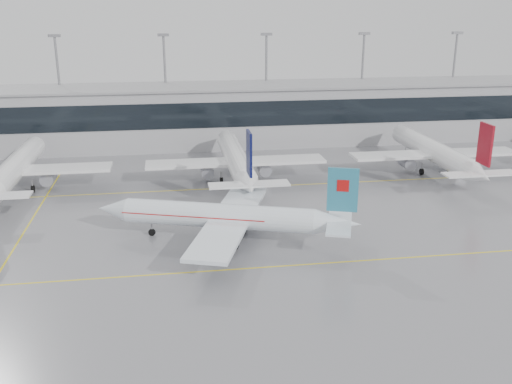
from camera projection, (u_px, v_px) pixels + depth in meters
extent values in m
plane|color=gray|center=(272.00, 267.00, 64.03)|extent=(320.00, 320.00, 0.00)
cube|color=yellow|center=(272.00, 267.00, 64.03)|extent=(120.00, 0.25, 0.01)
cube|color=yellow|center=(239.00, 187.00, 92.23)|extent=(120.00, 0.25, 0.01)
cube|color=yellow|center=(24.00, 233.00, 73.74)|extent=(0.25, 60.00, 0.01)
cube|color=#9C9CA0|center=(220.00, 116.00, 120.46)|extent=(180.00, 15.00, 12.00)
cube|color=black|center=(223.00, 115.00, 112.90)|extent=(180.00, 0.20, 5.00)
cube|color=gray|center=(219.00, 86.00, 118.55)|extent=(182.00, 16.00, 0.40)
cylinder|color=gray|center=(60.00, 91.00, 119.73)|extent=(0.50, 0.50, 22.00)
cube|color=gray|center=(54.00, 36.00, 116.25)|extent=(2.40, 1.00, 0.60)
cylinder|color=gray|center=(166.00, 89.00, 122.95)|extent=(0.50, 0.50, 22.00)
cube|color=gray|center=(163.00, 35.00, 119.47)|extent=(2.40, 1.00, 0.60)
cylinder|color=gray|center=(266.00, 87.00, 126.17)|extent=(0.50, 0.50, 22.00)
cube|color=gray|center=(266.00, 34.00, 122.69)|extent=(2.40, 1.00, 0.60)
cylinder|color=gray|center=(361.00, 85.00, 129.39)|extent=(0.50, 0.50, 22.00)
cube|color=gray|center=(364.00, 33.00, 125.90)|extent=(2.40, 1.00, 0.60)
cylinder|color=gray|center=(452.00, 83.00, 132.61)|extent=(0.50, 0.50, 22.00)
cube|color=gray|center=(457.00, 33.00, 129.12)|extent=(2.40, 1.00, 0.60)
cylinder|color=white|center=(219.00, 216.00, 70.32)|extent=(23.34, 10.58, 3.10)
cone|color=white|center=(113.00, 209.00, 72.61)|extent=(4.79, 4.23, 3.10)
cone|color=white|center=(338.00, 223.00, 67.90)|extent=(6.30, 4.74, 3.10)
cube|color=white|center=(231.00, 219.00, 70.20)|extent=(13.01, 25.81, 0.45)
cube|color=white|center=(340.00, 221.00, 67.77)|extent=(5.84, 10.21, 0.25)
cube|color=teal|center=(343.00, 190.00, 66.54)|extent=(3.52, 1.50, 5.28)
cylinder|color=#9394A0|center=(218.00, 246.00, 66.25)|extent=(4.09, 3.15, 2.10)
cylinder|color=#9394A0|center=(235.00, 217.00, 75.24)|extent=(4.09, 3.15, 2.10)
cylinder|color=gray|center=(152.00, 228.00, 72.46)|extent=(0.20, 0.20, 1.28)
cylinder|color=black|center=(152.00, 232.00, 72.66)|extent=(0.95, 0.58, 0.90)
cylinder|color=gray|center=(234.00, 241.00, 68.11)|extent=(0.24, 0.24, 1.28)
cylinder|color=black|center=(234.00, 246.00, 68.31)|extent=(1.19, 0.78, 1.10)
cylinder|color=gray|center=(243.00, 225.00, 72.99)|extent=(0.24, 0.24, 1.28)
cylinder|color=black|center=(243.00, 230.00, 73.18)|extent=(1.19, 0.78, 1.10)
cube|color=#B70F0F|center=(343.00, 185.00, 66.37)|extent=(1.47, 0.88, 1.40)
cube|color=#B70F0F|center=(195.00, 213.00, 70.76)|extent=(18.04, 8.79, 0.12)
cylinder|color=white|center=(17.00, 166.00, 90.64)|extent=(3.59, 27.36, 3.59)
cone|color=white|center=(37.00, 144.00, 105.38)|extent=(3.59, 4.00, 3.59)
cube|color=white|center=(15.00, 171.00, 89.35)|extent=(29.64, 5.00, 0.45)
cylinder|color=#9394A0|center=(48.00, 177.00, 90.99)|extent=(2.10, 3.60, 2.10)
cylinder|color=gray|center=(33.00, 164.00, 101.47)|extent=(0.20, 0.20, 1.56)
cylinder|color=black|center=(34.00, 168.00, 101.71)|extent=(0.30, 0.90, 0.90)
cylinder|color=gray|center=(32.00, 184.00, 89.43)|extent=(0.24, 0.24, 1.56)
cylinder|color=black|center=(33.00, 189.00, 89.67)|extent=(0.45, 1.10, 1.10)
cylinder|color=white|center=(235.00, 157.00, 95.76)|extent=(3.59, 27.36, 3.59)
cone|color=white|center=(225.00, 137.00, 110.50)|extent=(3.59, 4.00, 3.59)
cone|color=white|center=(249.00, 186.00, 80.27)|extent=(3.59, 5.60, 3.59)
cube|color=white|center=(236.00, 162.00, 94.47)|extent=(29.64, 5.00, 0.45)
cube|color=white|center=(249.00, 184.00, 79.99)|extent=(11.40, 2.80, 0.25)
cube|color=#0B0F3A|center=(249.00, 153.00, 78.40)|extent=(0.35, 3.60, 6.12)
cylinder|color=#9394A0|center=(207.00, 171.00, 94.70)|extent=(2.10, 3.60, 2.10)
cylinder|color=#9394A0|center=(264.00, 168.00, 96.11)|extent=(2.10, 3.60, 2.10)
cylinder|color=gray|center=(228.00, 156.00, 106.59)|extent=(0.20, 0.20, 1.56)
cylinder|color=black|center=(228.00, 160.00, 106.83)|extent=(0.30, 0.90, 0.90)
cylinder|color=gray|center=(221.00, 176.00, 93.79)|extent=(0.24, 0.24, 1.56)
cylinder|color=black|center=(221.00, 181.00, 94.03)|extent=(0.45, 1.10, 1.10)
cylinder|color=gray|center=(252.00, 175.00, 94.55)|extent=(0.24, 0.24, 1.56)
cylinder|color=black|center=(252.00, 179.00, 94.79)|extent=(0.45, 1.10, 1.10)
cylinder|color=white|center=(431.00, 150.00, 100.88)|extent=(3.59, 27.36, 3.59)
cone|color=white|center=(397.00, 131.00, 115.62)|extent=(3.59, 4.00, 3.59)
cone|color=white|center=(480.00, 175.00, 85.39)|extent=(3.59, 5.60, 3.59)
cube|color=white|center=(435.00, 154.00, 99.59)|extent=(29.64, 5.00, 0.45)
cube|color=white|center=(481.00, 174.00, 85.11)|extent=(11.40, 2.80, 0.25)
cube|color=maroon|center=(485.00, 144.00, 83.52)|extent=(0.35, 3.60, 6.12)
cylinder|color=#9394A0|center=(407.00, 162.00, 99.82)|extent=(2.10, 3.60, 2.10)
cylinder|color=#9394A0|center=(458.00, 160.00, 101.23)|extent=(2.10, 3.60, 2.10)
cylinder|color=gray|center=(406.00, 150.00, 111.71)|extent=(0.20, 0.20, 1.56)
cylinder|color=black|center=(405.00, 153.00, 111.95)|extent=(0.30, 0.90, 0.90)
cylinder|color=gray|center=(422.00, 167.00, 98.91)|extent=(0.24, 0.24, 1.56)
cylinder|color=black|center=(422.00, 172.00, 99.15)|extent=(0.45, 1.10, 1.10)
cylinder|color=gray|center=(450.00, 166.00, 99.67)|extent=(0.24, 0.24, 1.56)
cylinder|color=black|center=(450.00, 170.00, 99.91)|extent=(0.45, 1.10, 1.10)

